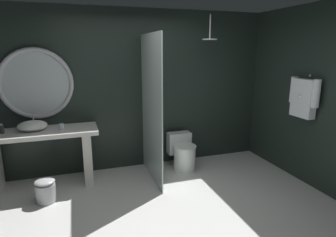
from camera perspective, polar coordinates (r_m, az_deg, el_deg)
ground_plane at (r=3.44m, az=0.34°, el=-21.01°), size 5.76×5.76×0.00m
back_wall_panel at (r=4.71m, az=-7.08°, el=5.58°), size 4.80×0.10×2.60m
side_wall_right at (r=4.78m, az=24.96°, el=4.52°), size 0.10×2.47×2.60m
vanity_counter at (r=4.47m, az=-24.27°, el=-5.92°), size 1.60×0.59×0.85m
vessel_sink at (r=4.41m, az=-25.74°, el=-1.32°), size 0.40×0.33×0.23m
tumbler_cup at (r=4.31m, az=-20.73°, el=-1.55°), size 0.07×0.07×0.09m
soap_dispenser at (r=4.47m, az=-30.60°, el=-1.86°), size 0.06×0.06×0.14m
round_wall_mirror at (r=4.54m, az=-25.10°, el=6.40°), size 1.04×0.07×1.04m
shower_glass_panel at (r=4.20m, az=-3.37°, el=1.84°), size 0.02×1.11×2.19m
rain_shower_head at (r=4.69m, az=8.44°, el=15.93°), size 0.24×0.24×0.39m
hanging_bathrobe at (r=4.51m, az=25.77°, el=4.01°), size 0.20×0.52×0.62m
toilet at (r=4.78m, az=3.00°, el=-6.90°), size 0.40×0.58×0.58m
waste_bin at (r=4.15m, az=-23.54°, el=-13.14°), size 0.26×0.26×0.32m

